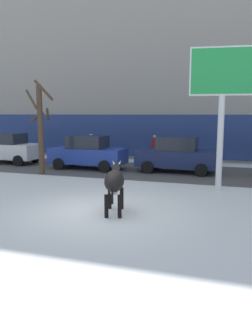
{
  "coord_description": "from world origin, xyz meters",
  "views": [
    {
      "loc": [
        4.07,
        -9.66,
        3.04
      ],
      "look_at": [
        0.28,
        1.89,
        1.1
      ],
      "focal_mm": 36.24,
      "sensor_mm": 36.0,
      "label": 1
    }
  ],
  "objects_px": {
    "billboard": "(223,80)",
    "bare_tree_far_back": "(40,126)",
    "car_navy_sedan": "(177,155)",
    "pedestrian_near_billboard": "(154,149)",
    "car_blue_sedan": "(88,153)",
    "pedestrian_by_cars": "(91,146)",
    "car_white_hatchback": "(11,148)",
    "cow_black": "(114,181)"
  },
  "relations": [
    {
      "from": "car_navy_sedan",
      "to": "car_white_hatchback",
      "type": "bearing_deg",
      "value": 179.87
    },
    {
      "from": "car_navy_sedan",
      "to": "bare_tree_far_back",
      "type": "bearing_deg",
      "value": -156.82
    },
    {
      "from": "billboard",
      "to": "pedestrian_near_billboard",
      "type": "distance_m",
      "value": 8.95
    },
    {
      "from": "cow_black",
      "to": "car_blue_sedan",
      "type": "bearing_deg",
      "value": 119.85
    },
    {
      "from": "car_white_hatchback",
      "to": "bare_tree_far_back",
      "type": "bearing_deg",
      "value": -35.14
    },
    {
      "from": "pedestrian_near_billboard",
      "to": "car_blue_sedan",
      "type": "bearing_deg",
      "value": -128.99
    },
    {
      "from": "cow_black",
      "to": "car_navy_sedan",
      "type": "height_order",
      "value": "car_navy_sedan"
    },
    {
      "from": "pedestrian_near_billboard",
      "to": "cow_black",
      "type": "bearing_deg",
      "value": -82.79
    },
    {
      "from": "car_navy_sedan",
      "to": "pedestrian_by_cars",
      "type": "height_order",
      "value": "car_navy_sedan"
    },
    {
      "from": "cow_black",
      "to": "pedestrian_by_cars",
      "type": "xyz_separation_m",
      "value": [
        -5.78,
        11.24,
        -0.11
      ]
    },
    {
      "from": "car_white_hatchback",
      "to": "pedestrian_near_billboard",
      "type": "bearing_deg",
      "value": 21.03
    },
    {
      "from": "billboard",
      "to": "car_white_hatchback",
      "type": "xyz_separation_m",
      "value": [
        -12.7,
        3.83,
        -3.39
      ]
    },
    {
      "from": "car_white_hatchback",
      "to": "pedestrian_near_billboard",
      "type": "xyz_separation_m",
      "value": [
        8.38,
        3.22,
        -0.05
      ]
    },
    {
      "from": "car_blue_sedan",
      "to": "pedestrian_near_billboard",
      "type": "distance_m",
      "value": 4.68
    },
    {
      "from": "car_blue_sedan",
      "to": "pedestrian_by_cars",
      "type": "bearing_deg",
      "value": 111.29
    },
    {
      "from": "car_white_hatchback",
      "to": "pedestrian_by_cars",
      "type": "bearing_deg",
      "value": 38.7
    },
    {
      "from": "pedestrian_by_cars",
      "to": "car_blue_sedan",
      "type": "bearing_deg",
      "value": -68.71
    },
    {
      "from": "bare_tree_far_back",
      "to": "billboard",
      "type": "bearing_deg",
      "value": -6.86
    },
    {
      "from": "car_white_hatchback",
      "to": "pedestrian_near_billboard",
      "type": "relative_size",
      "value": 2.04
    },
    {
      "from": "car_blue_sedan",
      "to": "pedestrian_by_cars",
      "type": "relative_size",
      "value": 2.45
    },
    {
      "from": "cow_black",
      "to": "billboard",
      "type": "relative_size",
      "value": 0.35
    },
    {
      "from": "cow_black",
      "to": "car_white_hatchback",
      "type": "height_order",
      "value": "car_white_hatchback"
    },
    {
      "from": "cow_black",
      "to": "car_white_hatchback",
      "type": "bearing_deg",
      "value": 140.71
    },
    {
      "from": "car_blue_sedan",
      "to": "car_navy_sedan",
      "type": "height_order",
      "value": "same"
    },
    {
      "from": "billboard",
      "to": "bare_tree_far_back",
      "type": "height_order",
      "value": "billboard"
    },
    {
      "from": "car_white_hatchback",
      "to": "pedestrian_by_cars",
      "type": "relative_size",
      "value": 2.04
    },
    {
      "from": "pedestrian_near_billboard",
      "to": "car_white_hatchback",
      "type": "bearing_deg",
      "value": -158.97
    },
    {
      "from": "billboard",
      "to": "cow_black",
      "type": "bearing_deg",
      "value": -124.66
    },
    {
      "from": "car_white_hatchback",
      "to": "pedestrian_by_cars",
      "type": "distance_m",
      "value": 5.15
    },
    {
      "from": "billboard",
      "to": "pedestrian_near_billboard",
      "type": "bearing_deg",
      "value": 121.49
    },
    {
      "from": "car_navy_sedan",
      "to": "pedestrian_by_cars",
      "type": "bearing_deg",
      "value": 152.95
    },
    {
      "from": "cow_black",
      "to": "car_navy_sedan",
      "type": "distance_m",
      "value": 8.02
    },
    {
      "from": "cow_black",
      "to": "pedestrian_by_cars",
      "type": "bearing_deg",
      "value": 117.22
    },
    {
      "from": "pedestrian_by_cars",
      "to": "bare_tree_far_back",
      "type": "bearing_deg",
      "value": -90.72
    },
    {
      "from": "pedestrian_by_cars",
      "to": "bare_tree_far_back",
      "type": "distance_m",
      "value": 6.2
    },
    {
      "from": "cow_black",
      "to": "bare_tree_far_back",
      "type": "xyz_separation_m",
      "value": [
        -5.86,
        5.24,
        1.45
      ]
    },
    {
      "from": "car_navy_sedan",
      "to": "pedestrian_near_billboard",
      "type": "height_order",
      "value": "car_navy_sedan"
    },
    {
      "from": "pedestrian_by_cars",
      "to": "car_white_hatchback",
      "type": "bearing_deg",
      "value": -141.3
    },
    {
      "from": "car_blue_sedan",
      "to": "pedestrian_by_cars",
      "type": "height_order",
      "value": "car_blue_sedan"
    },
    {
      "from": "car_blue_sedan",
      "to": "pedestrian_by_cars",
      "type": "distance_m",
      "value": 3.9
    },
    {
      "from": "billboard",
      "to": "bare_tree_far_back",
      "type": "relative_size",
      "value": 1.19
    },
    {
      "from": "car_white_hatchback",
      "to": "bare_tree_far_back",
      "type": "relative_size",
      "value": 0.76
    }
  ]
}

